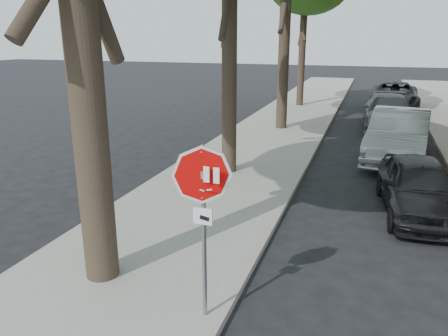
{
  "coord_description": "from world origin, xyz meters",
  "views": [
    {
      "loc": [
        1.35,
        -5.21,
        4.11
      ],
      "look_at": [
        -0.81,
        1.2,
        2.05
      ],
      "focal_mm": 35.0,
      "sensor_mm": 36.0,
      "label": 1
    }
  ],
  "objects_px": {
    "car_a": "(418,187)",
    "car_c": "(388,112)",
    "car_b": "(399,136)",
    "stop_sign": "(203,200)",
    "car_d": "(394,96)"
  },
  "relations": [
    {
      "from": "stop_sign",
      "to": "car_a",
      "type": "xyz_separation_m",
      "value": [
        3.3,
        5.54,
        -1.27
      ]
    },
    {
      "from": "car_c",
      "to": "car_d",
      "type": "bearing_deg",
      "value": 83.91
    },
    {
      "from": "car_a",
      "to": "car_b",
      "type": "relative_size",
      "value": 0.76
    },
    {
      "from": "stop_sign",
      "to": "car_d",
      "type": "xyz_separation_m",
      "value": [
        3.3,
        21.64,
        -1.17
      ]
    },
    {
      "from": "car_a",
      "to": "car_b",
      "type": "xyz_separation_m",
      "value": [
        -0.24,
        4.87,
        0.18
      ]
    },
    {
      "from": "car_d",
      "to": "car_c",
      "type": "bearing_deg",
      "value": -92.55
    },
    {
      "from": "car_a",
      "to": "car_d",
      "type": "height_order",
      "value": "car_d"
    },
    {
      "from": "car_a",
      "to": "car_b",
      "type": "distance_m",
      "value": 4.88
    },
    {
      "from": "car_b",
      "to": "car_d",
      "type": "xyz_separation_m",
      "value": [
        0.24,
        11.22,
        -0.08
      ]
    },
    {
      "from": "stop_sign",
      "to": "car_a",
      "type": "distance_m",
      "value": 6.58
    },
    {
      "from": "stop_sign",
      "to": "car_d",
      "type": "distance_m",
      "value": 21.92
    },
    {
      "from": "stop_sign",
      "to": "car_d",
      "type": "bearing_deg",
      "value": 81.34
    },
    {
      "from": "car_b",
      "to": "car_c",
      "type": "xyz_separation_m",
      "value": [
        -0.22,
        5.51,
        -0.1
      ]
    },
    {
      "from": "stop_sign",
      "to": "car_d",
      "type": "height_order",
      "value": "stop_sign"
    },
    {
      "from": "car_a",
      "to": "car_c",
      "type": "bearing_deg",
      "value": 87.05
    }
  ]
}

